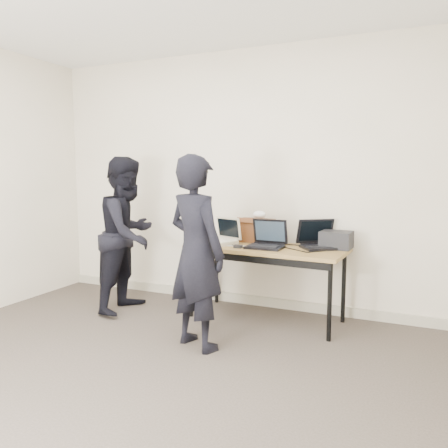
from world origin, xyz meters
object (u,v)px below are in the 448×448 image
Objects in this scene: laptop_right at (319,241)px; laptop_center at (267,241)px; person_observer at (128,234)px; desk at (266,253)px; person_typist at (196,252)px; leather_satchel at (256,230)px; laptop_beige at (221,238)px; equipment_box at (336,240)px.

laptop_center is at bearing 166.68° from laptop_right.
laptop_center is 0.21× the size of person_observer.
laptop_right reaches higher than desk.
laptop_center reaches higher than desk.
laptop_right is 1.29m from person_typist.
desk is 4.13× the size of leather_satchel.
laptop_beige is 1.12m from equipment_box.
person_observer is at bearing 157.53° from laptop_right.
desk is at bearing -163.08° from equipment_box.
desk is at bearing 130.56° from laptop_center.
laptop_beige is 0.87m from person_typist.
desk is 0.97× the size of person_observer.
leather_satchel is at bearing -70.14° from person_observer.
laptop_beige is 1.45× the size of equipment_box.
person_typist is at bearing -163.05° from laptop_right.
laptop_beige is 1.20× the size of laptop_center.
laptop_center is at bearing -47.06° from leather_satchel.
leather_satchel is at bearing 128.68° from laptop_center.
person_typist is (0.17, -0.85, 0.02)m from laptop_beige.
desk is 0.91m from person_typist.
desk is 0.34m from leather_satchel.
laptop_right reaches higher than equipment_box.
desk is 4.53× the size of laptop_center.
person_typist is at bearing -110.96° from laptop_center.
laptop_center reaches higher than equipment_box.
laptop_center is 0.50m from laptop_right.
laptop_right is at bearing -106.81° from person_typist.
person_observer is at bearing -7.33° from person_typist.
desk is at bearing -81.36° from person_observer.
laptop_right is 0.31× the size of person_typist.
person_typist is 0.99× the size of person_observer.
laptop_right is 1.32× the size of leather_satchel.
person_observer is at bearing -153.58° from leather_satchel.
leather_satchel reaches higher than desk.
desk is 0.52m from laptop_right.
laptop_center is 1.44m from person_observer.
laptop_right is (0.95, 0.17, 0.01)m from laptop_beige.
laptop_center is 0.89m from person_typist.
equipment_box is (1.11, 0.19, 0.03)m from laptop_beige.
laptop_center is 1.21× the size of equipment_box.
laptop_beige is 1.09× the size of leather_satchel.
desk is 0.49m from laptop_beige.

